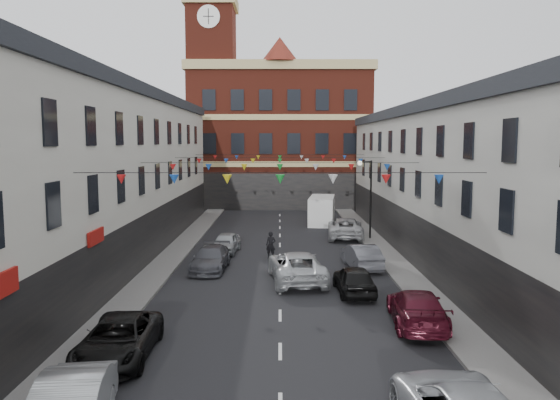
{
  "coord_description": "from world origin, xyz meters",
  "views": [
    {
      "loc": [
        -0.02,
        -26.54,
        7.34
      ],
      "look_at": [
        0.01,
        8.72,
        3.6
      ],
      "focal_mm": 35.0,
      "sensor_mm": 36.0,
      "label": 1
    }
  ],
  "objects_px": {
    "car_right_d": "(354,280)",
    "white_van": "(322,210)",
    "car_left_e": "(226,243)",
    "pedestrian": "(271,245)",
    "car_left_d": "(210,259)",
    "car_right_f": "(345,228)",
    "car_right_c": "(417,308)",
    "street_lamp": "(368,188)",
    "car_right_e": "(361,256)",
    "moving_car": "(297,266)",
    "car_left_c": "(118,339)"
  },
  "relations": [
    {
      "from": "car_left_c",
      "to": "moving_car",
      "type": "distance_m",
      "value": 12.17
    },
    {
      "from": "car_left_d",
      "to": "car_right_c",
      "type": "distance_m",
      "value": 13.43
    },
    {
      "from": "car_left_e",
      "to": "car_right_e",
      "type": "xyz_separation_m",
      "value": [
        8.36,
        -4.42,
        0.05
      ]
    },
    {
      "from": "car_left_c",
      "to": "car_right_c",
      "type": "height_order",
      "value": "car_right_c"
    },
    {
      "from": "car_right_d",
      "to": "white_van",
      "type": "distance_m",
      "value": 23.02
    },
    {
      "from": "car_left_d",
      "to": "pedestrian",
      "type": "xyz_separation_m",
      "value": [
        3.42,
        3.34,
        0.17
      ]
    },
    {
      "from": "car_left_c",
      "to": "car_right_e",
      "type": "xyz_separation_m",
      "value": [
        10.26,
        13.42,
        0.03
      ]
    },
    {
      "from": "car_right_e",
      "to": "car_right_f",
      "type": "height_order",
      "value": "car_right_f"
    },
    {
      "from": "car_right_d",
      "to": "car_right_f",
      "type": "height_order",
      "value": "car_right_f"
    },
    {
      "from": "car_right_c",
      "to": "white_van",
      "type": "bearing_deg",
      "value": -81.67
    },
    {
      "from": "car_left_d",
      "to": "car_right_c",
      "type": "height_order",
      "value": "car_right_c"
    },
    {
      "from": "car_left_c",
      "to": "car_right_d",
      "type": "xyz_separation_m",
      "value": [
        9.1,
        7.95,
        0.02
      ]
    },
    {
      "from": "moving_car",
      "to": "pedestrian",
      "type": "distance_m",
      "value": 6.04
    },
    {
      "from": "car_right_d",
      "to": "street_lamp",
      "type": "bearing_deg",
      "value": -103.89
    },
    {
      "from": "car_left_e",
      "to": "moving_car",
      "type": "xyz_separation_m",
      "value": [
        4.48,
        -7.48,
        0.14
      ]
    },
    {
      "from": "street_lamp",
      "to": "car_left_d",
      "type": "distance_m",
      "value": 14.72
    },
    {
      "from": "car_right_e",
      "to": "moving_car",
      "type": "distance_m",
      "value": 4.94
    },
    {
      "from": "car_left_c",
      "to": "car_right_e",
      "type": "height_order",
      "value": "car_right_e"
    },
    {
      "from": "car_right_c",
      "to": "white_van",
      "type": "height_order",
      "value": "white_van"
    },
    {
      "from": "car_left_d",
      "to": "car_right_e",
      "type": "relative_size",
      "value": 1.08
    },
    {
      "from": "white_van",
      "to": "pedestrian",
      "type": "height_order",
      "value": "white_van"
    },
    {
      "from": "car_right_e",
      "to": "pedestrian",
      "type": "xyz_separation_m",
      "value": [
        -5.34,
        2.8,
        0.13
      ]
    },
    {
      "from": "car_right_f",
      "to": "pedestrian",
      "type": "relative_size",
      "value": 3.33
    },
    {
      "from": "pedestrian",
      "to": "car_left_d",
      "type": "bearing_deg",
      "value": -121.92
    },
    {
      "from": "car_left_c",
      "to": "car_right_f",
      "type": "bearing_deg",
      "value": 64.98
    },
    {
      "from": "car_left_c",
      "to": "moving_car",
      "type": "height_order",
      "value": "moving_car"
    },
    {
      "from": "car_left_c",
      "to": "car_right_c",
      "type": "relative_size",
      "value": 0.99
    },
    {
      "from": "car_left_e",
      "to": "car_right_f",
      "type": "xyz_separation_m",
      "value": [
        8.64,
        5.74,
        0.12
      ]
    },
    {
      "from": "car_left_e",
      "to": "car_right_d",
      "type": "relative_size",
      "value": 0.94
    },
    {
      "from": "car_left_e",
      "to": "pedestrian",
      "type": "height_order",
      "value": "pedestrian"
    },
    {
      "from": "car_left_d",
      "to": "moving_car",
      "type": "relative_size",
      "value": 0.81
    },
    {
      "from": "street_lamp",
      "to": "car_right_c",
      "type": "xyz_separation_m",
      "value": [
        -1.05,
        -19.25,
        -3.18
      ]
    },
    {
      "from": "moving_car",
      "to": "pedestrian",
      "type": "relative_size",
      "value": 3.41
    },
    {
      "from": "car_right_c",
      "to": "car_right_e",
      "type": "bearing_deg",
      "value": -80.98
    },
    {
      "from": "street_lamp",
      "to": "car_right_d",
      "type": "xyz_separation_m",
      "value": [
        -2.95,
        -14.68,
        -3.19
      ]
    },
    {
      "from": "street_lamp",
      "to": "pedestrian",
      "type": "xyz_separation_m",
      "value": [
        -7.13,
        -6.41,
        -3.06
      ]
    },
    {
      "from": "car_left_c",
      "to": "car_right_f",
      "type": "relative_size",
      "value": 0.87
    },
    {
      "from": "car_right_d",
      "to": "car_right_c",
      "type": "bearing_deg",
      "value": 110.05
    },
    {
      "from": "street_lamp",
      "to": "car_left_e",
      "type": "relative_size",
      "value": 1.53
    },
    {
      "from": "car_right_e",
      "to": "car_right_f",
      "type": "bearing_deg",
      "value": -99.0
    },
    {
      "from": "car_left_d",
      "to": "street_lamp",
      "type": "bearing_deg",
      "value": 45.54
    },
    {
      "from": "car_right_e",
      "to": "pedestrian",
      "type": "bearing_deg",
      "value": -35.04
    },
    {
      "from": "car_right_d",
      "to": "car_left_e",
      "type": "bearing_deg",
      "value": -56.48
    },
    {
      "from": "street_lamp",
      "to": "moving_car",
      "type": "relative_size",
      "value": 1.04
    },
    {
      "from": "car_right_d",
      "to": "car_right_e",
      "type": "bearing_deg",
      "value": -104.47
    },
    {
      "from": "car_left_d",
      "to": "car_right_f",
      "type": "relative_size",
      "value": 0.83
    },
    {
      "from": "car_right_f",
      "to": "pedestrian",
      "type": "bearing_deg",
      "value": 57.77
    },
    {
      "from": "car_left_e",
      "to": "pedestrian",
      "type": "bearing_deg",
      "value": -22.7
    },
    {
      "from": "car_right_c",
      "to": "pedestrian",
      "type": "height_order",
      "value": "pedestrian"
    },
    {
      "from": "car_right_c",
      "to": "car_left_e",
      "type": "bearing_deg",
      "value": -53.03
    }
  ]
}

